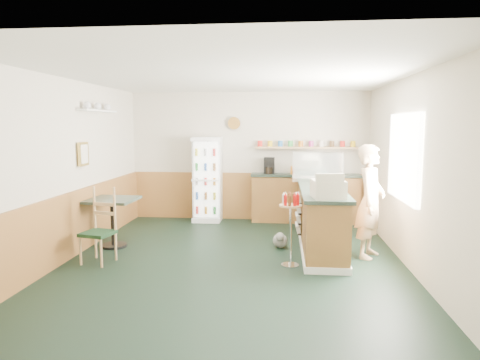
# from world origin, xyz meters

# --- Properties ---
(ground) EXTENTS (6.00, 6.00, 0.00)m
(ground) POSITION_xyz_m (0.00, 0.00, 0.00)
(ground) COLOR black
(ground) RESTS_ON ground
(room_envelope) EXTENTS (5.04, 6.02, 2.72)m
(room_envelope) POSITION_xyz_m (-0.23, 0.73, 1.52)
(room_envelope) COLOR beige
(room_envelope) RESTS_ON ground
(service_counter) EXTENTS (0.68, 3.01, 1.01)m
(service_counter) POSITION_xyz_m (1.35, 1.07, 0.46)
(service_counter) COLOR olive
(service_counter) RESTS_ON ground
(back_counter) EXTENTS (2.24, 0.42, 1.69)m
(back_counter) POSITION_xyz_m (1.19, 2.80, 0.55)
(back_counter) COLOR olive
(back_counter) RESTS_ON ground
(drinks_fridge) EXTENTS (0.58, 0.52, 1.76)m
(drinks_fridge) POSITION_xyz_m (-0.84, 2.74, 0.88)
(drinks_fridge) COLOR white
(drinks_fridge) RESTS_ON ground
(display_case) EXTENTS (0.90, 0.47, 0.51)m
(display_case) POSITION_xyz_m (1.35, 1.77, 1.26)
(display_case) COLOR silver
(display_case) RESTS_ON service_counter
(cash_register) EXTENTS (0.48, 0.50, 0.25)m
(cash_register) POSITION_xyz_m (1.35, -0.12, 1.13)
(cash_register) COLOR beige
(cash_register) RESTS_ON service_counter
(shopkeeper) EXTENTS (0.61, 0.69, 1.72)m
(shopkeeper) POSITION_xyz_m (2.05, 0.49, 0.86)
(shopkeeper) COLOR tan
(shopkeeper) RESTS_ON ground
(condiment_stand) EXTENTS (0.33, 0.33, 1.04)m
(condiment_stand) POSITION_xyz_m (0.84, -0.06, 0.70)
(condiment_stand) COLOR silver
(condiment_stand) RESTS_ON ground
(newspaper_rack) EXTENTS (0.09, 0.41, 0.66)m
(newspaper_rack) POSITION_xyz_m (0.99, 0.96, 0.56)
(newspaper_rack) COLOR black
(newspaper_rack) RESTS_ON ground
(cafe_table) EXTENTS (0.77, 0.77, 0.81)m
(cafe_table) POSITION_xyz_m (-2.05, 0.62, 0.57)
(cafe_table) COLOR black
(cafe_table) RESTS_ON ground
(cafe_chair) EXTENTS (0.49, 0.49, 1.10)m
(cafe_chair) POSITION_xyz_m (-1.95, -0.11, 0.58)
(cafe_chair) COLOR black
(cafe_chair) RESTS_ON ground
(dog_doorstop) EXTENTS (0.24, 0.30, 0.28)m
(dog_doorstop) POSITION_xyz_m (0.70, 0.83, 0.13)
(dog_doorstop) COLOR gray
(dog_doorstop) RESTS_ON ground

